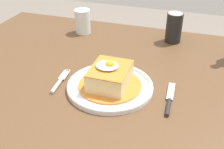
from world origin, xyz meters
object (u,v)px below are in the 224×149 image
(main_plate, at_px, (110,86))
(soda_can, at_px, (174,28))
(drinking_glass, at_px, (83,23))
(fork, at_px, (59,82))
(knife, at_px, (169,102))

(main_plate, bearing_deg, soda_can, 71.43)
(soda_can, height_order, drinking_glass, soda_can)
(fork, bearing_deg, main_plate, 9.35)
(main_plate, xyz_separation_m, knife, (0.19, -0.02, -0.00))
(main_plate, xyz_separation_m, drinking_glass, (-0.26, 0.38, 0.04))
(soda_can, bearing_deg, knife, -83.51)
(drinking_glass, bearing_deg, main_plate, -56.28)
(fork, xyz_separation_m, knife, (0.35, 0.00, 0.00))
(soda_can, bearing_deg, main_plate, -108.57)
(fork, relative_size, soda_can, 1.14)
(main_plate, bearing_deg, knife, -6.83)
(main_plate, height_order, fork, main_plate)
(main_plate, xyz_separation_m, fork, (-0.17, -0.03, -0.00))
(main_plate, height_order, knife, main_plate)
(fork, distance_m, knife, 0.35)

